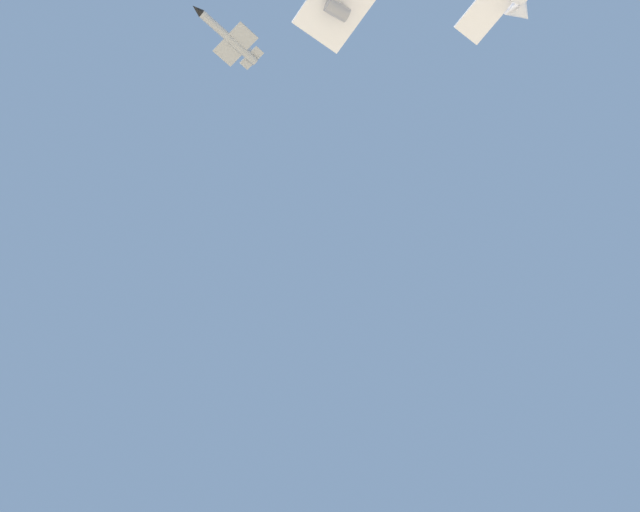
{
  "coord_description": "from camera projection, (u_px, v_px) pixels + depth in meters",
  "views": [
    {
      "loc": [
        44.26,
        88.94,
        1.54
      ],
      "look_at": [
        6.21,
        35.28,
        72.91
      ],
      "focal_mm": 35.81,
      "sensor_mm": 36.0,
      "label": 1
    }
  ],
  "objects": [
    {
      "name": "chase_jet_left_wing",
      "position": [
        229.0,
        38.0,
        117.78
      ],
      "size": [
        15.32,
        8.65,
        4.0
      ],
      "rotation": [
        0.0,
        0.0,
        0.18
      ],
      "color": "#999EA3"
    }
  ]
}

